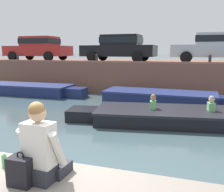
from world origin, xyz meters
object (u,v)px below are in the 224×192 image
(motorboat_passing, at_px, (169,116))
(backpack_on_ledge, at_px, (22,171))
(bottle_drink, at_px, (4,161))
(mooring_bollard_west, at_px, (18,57))
(car_leftmost_red, at_px, (39,47))
(mooring_bollard_mid, at_px, (97,58))
(person_seated_right, at_px, (42,150))
(mooring_bollard_east, at_px, (210,59))
(boat_moored_west_navy, at_px, (32,90))
(car_centre_silver, at_px, (215,46))
(boat_moored_central_navy, at_px, (165,97))
(car_left_inner_black, at_px, (120,47))

(motorboat_passing, distance_m, backpack_on_ledge, 6.04)
(motorboat_passing, bearing_deg, bottle_drink, -106.69)
(mooring_bollard_west, bearing_deg, car_leftmost_red, 53.16)
(mooring_bollard_mid, height_order, backpack_on_ledge, mooring_bollard_mid)
(person_seated_right, bearing_deg, backpack_on_ledge, -133.11)
(mooring_bollard_east, bearing_deg, backpack_on_ledge, -103.33)
(boat_moored_west_navy, xyz_separation_m, bottle_drink, (5.89, -8.87, 0.62))
(car_centre_silver, bearing_deg, boat_moored_west_navy, -162.17)
(bottle_drink, bearing_deg, car_leftmost_red, 121.75)
(boat_moored_central_navy, height_order, car_left_inner_black, car_left_inner_black)
(mooring_bollard_mid, distance_m, mooring_bollard_east, 5.97)
(mooring_bollard_west, height_order, bottle_drink, mooring_bollard_west)
(motorboat_passing, xyz_separation_m, person_seated_right, (-1.02, -5.71, 0.94))
(boat_moored_central_navy, xyz_separation_m, mooring_bollard_mid, (-4.03, 1.89, 1.70))
(car_centre_silver, distance_m, person_seated_right, 12.36)
(mooring_bollard_mid, bearing_deg, person_seated_right, -72.10)
(mooring_bollard_west, bearing_deg, mooring_bollard_mid, 0.00)
(person_seated_right, bearing_deg, car_left_inner_black, 101.70)
(motorboat_passing, bearing_deg, mooring_bollard_west, 152.34)
(boat_moored_west_navy, xyz_separation_m, mooring_bollard_west, (-2.27, 1.89, 1.68))
(boat_moored_west_navy, xyz_separation_m, car_leftmost_red, (-1.44, 2.99, 2.28))
(backpack_on_ledge, bearing_deg, car_leftmost_red, 122.85)
(car_centre_silver, bearing_deg, person_seated_right, -102.89)
(motorboat_passing, relative_size, car_leftmost_red, 1.52)
(boat_moored_west_navy, height_order, mooring_bollard_east, mooring_bollard_east)
(motorboat_passing, height_order, backpack_on_ledge, backpack_on_ledge)
(boat_moored_central_navy, xyz_separation_m, backpack_on_ledge, (-0.68, -9.15, 0.71))
(mooring_bollard_west, height_order, mooring_bollard_mid, same)
(mooring_bollard_east, distance_m, backpack_on_ledge, 11.39)
(mooring_bollard_east, xyz_separation_m, person_seated_right, (-2.46, -10.87, -0.78))
(car_leftmost_red, relative_size, person_seated_right, 4.39)
(car_centre_silver, height_order, backpack_on_ledge, car_centre_silver)
(person_seated_right, bearing_deg, boat_moored_west_navy, 126.13)
(car_leftmost_red, height_order, person_seated_right, car_leftmost_red)
(car_centre_silver, distance_m, backpack_on_ledge, 12.58)
(mooring_bollard_west, height_order, person_seated_right, mooring_bollard_west)
(motorboat_passing, height_order, car_left_inner_black, car_left_inner_black)
(mooring_bollard_mid, bearing_deg, mooring_bollard_east, 0.00)
(car_leftmost_red, relative_size, bottle_drink, 20.77)
(boat_moored_west_navy, xyz_separation_m, boat_moored_central_navy, (7.07, -0.00, -0.02))
(car_leftmost_red, bearing_deg, motorboat_passing, -34.77)
(mooring_bollard_east, bearing_deg, boat_moored_west_navy, -168.16)
(boat_moored_west_navy, height_order, person_seated_right, person_seated_right)
(car_left_inner_black, relative_size, mooring_bollard_mid, 9.82)
(car_leftmost_red, xyz_separation_m, mooring_bollard_west, (-0.83, -1.10, -0.61))
(motorboat_passing, xyz_separation_m, car_left_inner_black, (-3.49, 6.26, 2.33))
(boat_moored_central_navy, distance_m, car_left_inner_black, 4.82)
(boat_moored_west_navy, relative_size, motorboat_passing, 0.90)
(mooring_bollard_mid, relative_size, person_seated_right, 0.46)
(boat_moored_central_navy, relative_size, mooring_bollard_west, 13.57)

